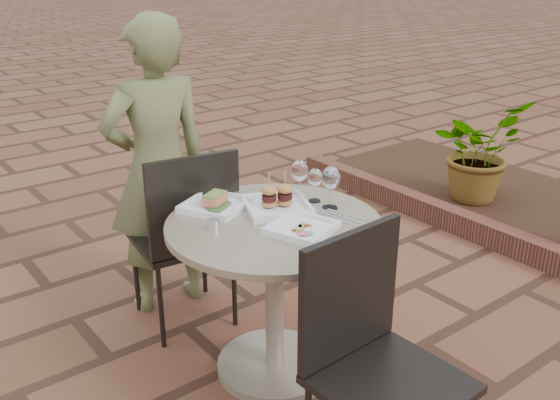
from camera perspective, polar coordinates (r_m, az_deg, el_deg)
ground at (r=3.15m, az=2.08°, el=-12.29°), size 60.00×60.00×0.00m
cafe_table at (r=2.67m, az=-0.51°, el=-6.84°), size 0.90×0.90×0.73m
chair_far at (r=2.99m, az=-8.47°, el=-2.44°), size 0.50×0.50×0.93m
chair_near at (r=2.15m, az=8.30°, el=-13.04°), size 0.46×0.46×0.93m
diner at (r=3.16m, az=-11.12°, el=2.86°), size 0.58×0.41×1.51m
plate_salmon at (r=2.71m, az=-5.92°, el=-0.36°), size 0.33×0.33×0.07m
plate_sliders at (r=2.68m, az=-0.27°, el=-0.20°), size 0.35×0.35×0.17m
plate_tuna at (r=2.48m, az=1.99°, el=-2.54°), size 0.30×0.30×0.03m
wine_glass_right at (r=2.66m, az=4.66°, el=1.93°), size 0.08×0.08×0.19m
wine_glass_mid at (r=2.76m, az=1.80°, el=2.60°), size 0.08×0.08×0.18m
wine_glass_far at (r=2.74m, az=3.22°, el=2.00°), size 0.07×0.07×0.15m
steel_ramekin at (r=2.51m, az=-6.10°, el=-2.22°), size 0.06×0.06×0.04m
cutlery_set at (r=2.62m, az=5.69°, el=-1.51°), size 0.15×0.25×0.00m
planter_curb at (r=4.34m, az=15.94°, el=-1.87°), size 0.12×3.00×0.15m
mulch_bed at (r=4.91m, az=20.83°, el=-0.26°), size 1.30×3.00×0.06m
potted_plant_a at (r=4.71m, az=17.65°, el=4.33°), size 0.70×0.62×0.73m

